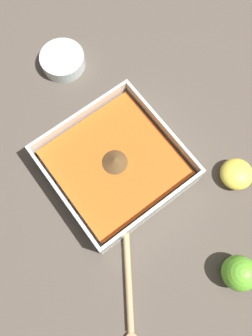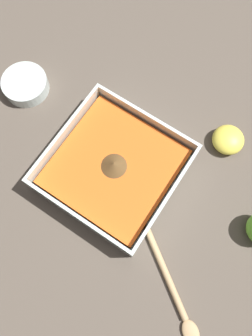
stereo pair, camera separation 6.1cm
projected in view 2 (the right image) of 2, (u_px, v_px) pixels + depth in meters
The scene contains 5 objects.
ground_plane at pixel (122, 158), 0.65m from camera, with size 4.00×4.00×0.00m, color brown.
square_dish at pixel (114, 169), 0.62m from camera, with size 0.23×0.23×0.06m.
spice_bowl at pixel (26, 85), 0.68m from camera, with size 0.09×0.09×0.03m.
lemon_half at pixel (228, 140), 0.64m from camera, with size 0.06×0.06×0.03m.
wooden_spoon at pixel (172, 289), 0.57m from camera, with size 0.19×0.14×0.01m.
Camera 2 is at (-0.12, 0.17, 0.62)m, focal length 35.00 mm.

